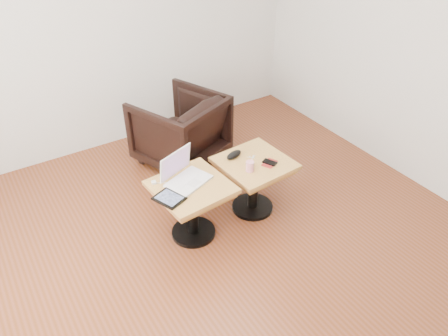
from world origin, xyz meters
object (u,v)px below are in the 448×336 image
laptop (184,175)px  striped_cup (250,166)px  side_table_left (192,198)px  side_table_right (254,174)px  armchair (180,130)px

laptop → striped_cup: (0.53, -0.18, -0.00)m
side_table_left → laptop: 0.20m
laptop → striped_cup: 0.56m
side_table_left → striped_cup: (0.52, -0.09, 0.18)m
side_table_right → laptop: (-0.64, 0.09, 0.18)m
side_table_right → striped_cup: striped_cup is taller
laptop → armchair: bearing=44.5°
striped_cup → side_table_left: bearing=170.1°
side_table_right → armchair: (-0.17, 1.09, -0.03)m
side_table_right → armchair: armchair is taller
laptop → striped_cup: size_ratio=4.67×
laptop → armchair: (0.48, 1.00, -0.21)m
side_table_left → armchair: 1.18m
striped_cup → armchair: (-0.05, 1.18, -0.20)m
side_table_right → striped_cup: bearing=-146.1°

